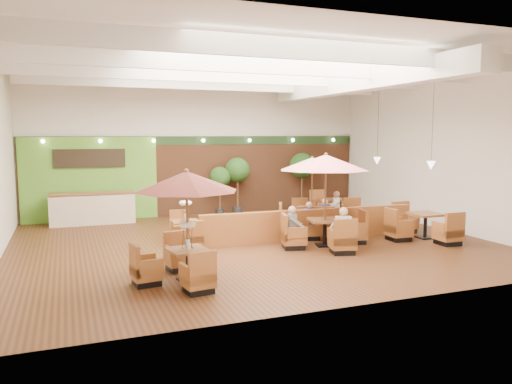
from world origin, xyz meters
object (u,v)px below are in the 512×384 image
topiary_0 (220,179)px  diner_1 (309,216)px  booth_divider (310,225)px  table_0 (184,201)px  table_3 (186,227)px  diner_0 (343,226)px  table_5 (333,210)px  table_4 (418,227)px  table_2 (312,179)px  topiary_2 (302,168)px  diner_2 (294,223)px  service_counter (93,208)px  diner_3 (324,211)px  topiary_1 (237,172)px  table_1 (325,183)px  diner_4 (335,205)px

topiary_0 → diner_1: 5.65m
booth_divider → table_0: table_0 is taller
table_3 → diner_0: 4.75m
booth_divider → table_5: size_ratio=2.50×
table_4 → table_2: bearing=131.1°
topiary_2 → diner_2: (-3.42, -6.46, -1.10)m
service_counter → table_4: size_ratio=1.09×
diner_3 → topiary_1: bearing=122.4°
table_1 → diner_4: 3.48m
topiary_1 → diner_4: (2.42, -3.76, -0.99)m
table_3 → table_5: table_3 is taller
table_3 → topiary_1: size_ratio=1.00×
booth_divider → topiary_0: topiary_0 is taller
table_5 → topiary_2: bearing=95.2°
table_1 → topiary_1: table_1 is taller
table_4 → table_5: size_ratio=0.97×
topiary_0 → diner_4: size_ratio=2.45×
topiary_2 → diner_1: 6.06m
booth_divider → topiary_2: topiary_2 is taller
topiary_0 → table_1: bearing=-78.7°
service_counter → table_0: bearing=-79.2°
table_2 → booth_divider: bearing=-95.0°
table_3 → table_4: 7.30m
topiary_1 → diner_1: 5.56m
table_3 → topiary_2: 7.84m
diner_2 → table_4: bearing=104.7°
table_4 → diner_0: size_ratio=3.23×
table_5 → diner_1: (-2.45, -2.76, 0.33)m
service_counter → diner_0: bearing=-49.3°
table_4 → topiary_1: size_ratio=1.16×
booth_divider → table_4: table_4 is taller
table_1 → table_4: 3.58m
table_2 → diner_2: 3.49m
table_3 → diner_2: 3.33m
table_4 → diner_1: size_ratio=3.76×
table_3 → diner_4: (5.66, 0.86, 0.28)m
table_0 → table_1: (4.67, 2.02, 0.05)m
table_3 → diner_0: size_ratio=2.77×
diner_1 → table_4: bearing=179.7°
table_0 → diner_1: table_0 is taller
topiary_0 → diner_0: (1.29, -7.47, -0.71)m
booth_divider → topiary_0: bearing=104.6°
diner_1 → booth_divider: bearing=92.0°
topiary_2 → diner_0: topiary_2 is taller
topiary_0 → diner_2: (0.28, -6.46, -0.73)m
table_1 → diner_1: table_1 is taller
topiary_2 → diner_0: bearing=-107.9°
diner_4 → table_4: bearing=-128.6°
diner_4 → service_counter: bearing=92.4°
table_2 → topiary_2: size_ratio=1.07×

